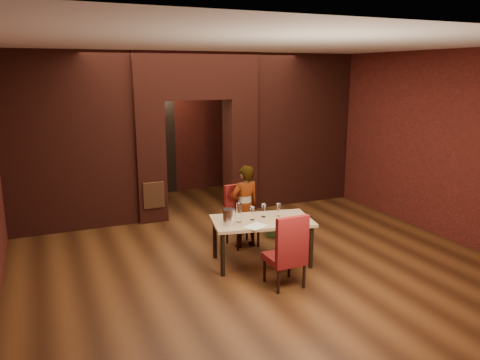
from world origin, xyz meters
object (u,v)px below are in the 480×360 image
(water_bottle, at_px, (239,212))
(potted_plant, at_px, (272,224))
(person_seated, at_px, (245,206))
(wine_glass_a, at_px, (252,213))
(dining_table, at_px, (262,241))
(wine_glass_c, at_px, (278,210))
(chair_far, at_px, (243,216))
(wine_bucket, at_px, (229,217))
(chair_near, at_px, (284,249))
(wine_glass_b, at_px, (264,211))

(water_bottle, bearing_deg, potted_plant, 42.26)
(person_seated, xyz_separation_m, wine_glass_a, (-0.19, -0.69, 0.10))
(dining_table, distance_m, water_bottle, 0.62)
(wine_glass_a, xyz_separation_m, wine_glass_c, (0.44, 0.00, -0.00))
(dining_table, distance_m, potted_plant, 1.21)
(chair_far, height_order, wine_bucket, chair_far)
(dining_table, xyz_separation_m, potted_plant, (0.69, 0.98, -0.12))
(dining_table, bearing_deg, water_bottle, -173.16)
(chair_near, height_order, wine_glass_c, chair_near)
(chair_near, xyz_separation_m, potted_plant, (0.74, 1.78, -0.29))
(water_bottle, bearing_deg, chair_near, -69.55)
(person_seated, relative_size, wine_glass_a, 6.80)
(wine_glass_a, bearing_deg, wine_glass_b, 15.94)
(dining_table, relative_size, chair_near, 1.43)
(water_bottle, bearing_deg, wine_bucket, -169.67)
(water_bottle, distance_m, potted_plant, 1.55)
(wine_glass_b, relative_size, wine_glass_c, 1.01)
(wine_bucket, bearing_deg, chair_far, 54.71)
(person_seated, xyz_separation_m, potted_plant, (0.64, 0.26, -0.47))
(chair_near, relative_size, person_seated, 0.75)
(wine_glass_a, relative_size, potted_plant, 0.46)
(chair_far, height_order, chair_near, chair_near)
(dining_table, xyz_separation_m, wine_glass_a, (-0.14, 0.04, 0.44))
(dining_table, bearing_deg, chair_far, 98.50)
(wine_glass_b, bearing_deg, wine_glass_a, -164.06)
(chair_far, height_order, person_seated, person_seated)
(chair_far, height_order, wine_glass_b, chair_far)
(chair_far, xyz_separation_m, person_seated, (0.01, -0.07, 0.18))
(water_bottle, bearing_deg, wine_glass_b, 9.50)
(wine_glass_c, xyz_separation_m, water_bottle, (-0.66, -0.01, 0.06))
(person_seated, relative_size, water_bottle, 4.34)
(wine_glass_a, distance_m, wine_glass_b, 0.23)
(potted_plant, bearing_deg, water_bottle, -137.74)
(chair_far, relative_size, chair_near, 0.98)
(person_seated, xyz_separation_m, wine_glass_b, (0.03, -0.63, 0.10))
(wine_glass_a, bearing_deg, chair_near, -84.15)
(chair_far, distance_m, person_seated, 0.20)
(chair_near, xyz_separation_m, wine_glass_b, (0.13, 0.90, 0.27))
(chair_near, bearing_deg, potted_plant, -113.47)
(chair_near, relative_size, wine_bucket, 4.58)
(water_bottle, bearing_deg, wine_glass_a, 2.97)
(wine_glass_c, bearing_deg, water_bottle, -178.85)
(wine_glass_b, xyz_separation_m, wine_bucket, (-0.60, -0.10, 0.01))
(chair_far, bearing_deg, wine_glass_b, -91.71)
(chair_near, height_order, wine_bucket, chair_near)
(person_seated, bearing_deg, wine_glass_c, 103.57)
(dining_table, relative_size, person_seated, 1.07)
(wine_glass_a, xyz_separation_m, wine_bucket, (-0.39, -0.04, 0.01))
(person_seated, distance_m, wine_glass_c, 0.74)
(chair_far, bearing_deg, wine_glass_c, -76.00)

